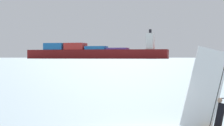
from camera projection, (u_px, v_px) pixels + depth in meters
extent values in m
cylinder|color=black|center=(220.00, 84.00, 15.18)|extent=(0.85, 0.56, 3.79)
cube|color=white|center=(205.00, 89.00, 15.17)|extent=(1.84, 1.18, 3.67)
cylinder|color=black|center=(214.00, 98.00, 15.18)|extent=(1.19, 0.76, 0.04)
cylinder|color=black|center=(220.00, 116.00, 15.20)|extent=(0.62, 0.55, 1.14)
sphere|color=tan|center=(220.00, 100.00, 15.19)|extent=(0.22, 0.22, 0.22)
cube|color=maroon|center=(96.00, 54.00, 549.07)|extent=(215.05, 91.54, 13.62)
cube|color=silver|center=(150.00, 41.00, 529.05)|extent=(16.49, 24.31, 23.51)
cylinder|color=black|center=(150.00, 31.00, 528.79)|extent=(4.00, 4.00, 6.00)
cube|color=#59388C|center=(118.00, 49.00, 540.91)|extent=(36.44, 33.45, 2.60)
cube|color=#1E66AD|center=(96.00, 48.00, 548.91)|extent=(36.44, 33.45, 5.20)
cube|color=red|center=(76.00, 46.00, 556.89)|extent=(36.44, 33.45, 10.40)
cube|color=#1E66AD|center=(55.00, 47.00, 564.92)|extent=(36.44, 33.45, 10.40)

